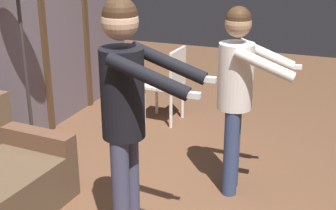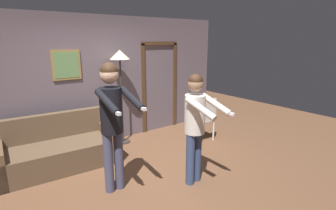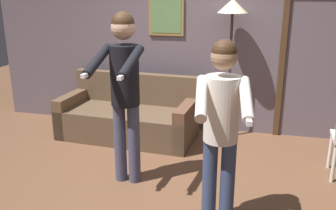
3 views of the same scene
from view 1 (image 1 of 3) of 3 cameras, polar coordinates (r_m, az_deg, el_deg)
person_standing_left at (r=3.18m, az=-5.19°, el=0.35°), size 0.43×0.75×1.84m
person_standing_right at (r=4.00m, az=8.45°, el=2.43°), size 0.50×0.66×1.67m
dining_chair_distant at (r=5.68m, az=0.23°, el=2.96°), size 0.44×0.44×0.93m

